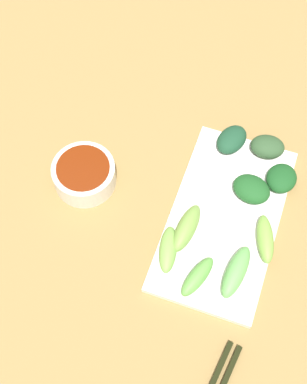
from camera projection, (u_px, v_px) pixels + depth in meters
The scene contains 12 objects.
tabletop at pixel (141, 209), 0.93m from camera, with size 2.10×2.10×0.02m, color olive.
sauce_bowl at pixel (84, 174), 0.93m from camera, with size 0.11×0.11×0.05m.
serving_plate at pixel (224, 219), 0.91m from camera, with size 0.17×0.32×0.01m, color white.
broccoli_stalk_0 at pixel (197, 277), 0.84m from camera, with size 0.03×0.08×0.03m, color #60A545.
broccoli_stalk_1 at pixel (187, 228), 0.88m from camera, with size 0.03×0.09×0.03m, color #75A044.
broccoli_stalk_2 at pixel (236, 272), 0.84m from camera, with size 0.03×0.09×0.03m, color #64AC54.
broccoli_leafy_3 at pixel (252, 189), 0.91m from camera, with size 0.06×0.05×0.03m, color #1D5321.
broccoli_leafy_4 at pixel (281, 178), 0.92m from camera, with size 0.05×0.06×0.03m, color #194C1F.
broccoli_leafy_5 at pixel (267, 147), 0.95m from camera, with size 0.06×0.05×0.03m, color #2D4D2B.
broccoli_stalk_6 at pixel (265, 241), 0.87m from camera, with size 0.03×0.08×0.03m, color #7AAD44.
broccoli_leafy_7 at pixel (232, 140), 0.96m from camera, with size 0.04×0.06×0.03m, color #1B452B.
broccoli_stalk_8 at pixel (168, 249), 0.86m from camera, with size 0.03×0.08×0.02m, color #77AA4A.
Camera 1 is at (0.16, -0.38, 0.85)m, focal length 51.29 mm.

